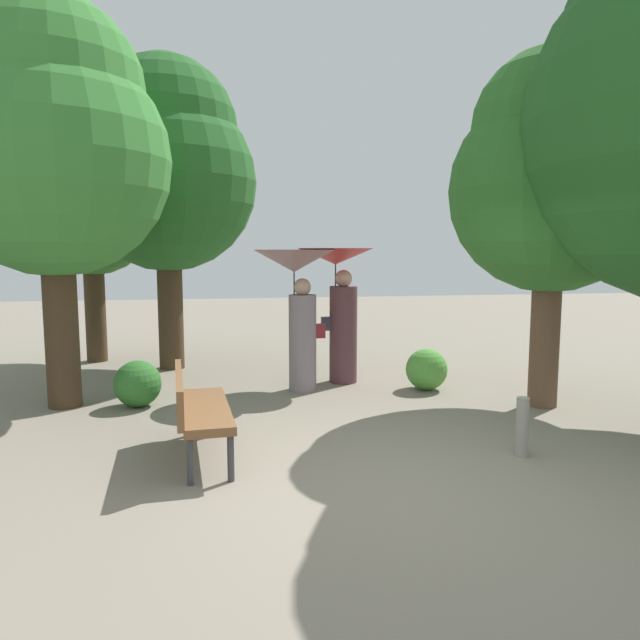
% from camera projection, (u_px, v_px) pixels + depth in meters
% --- Properties ---
extents(ground_plane, '(40.00, 40.00, 0.00)m').
position_uv_depth(ground_plane, '(402.00, 484.00, 4.97)').
color(ground_plane, gray).
extents(person_left, '(1.13, 1.13, 1.99)m').
position_uv_depth(person_left, '(297.00, 290.00, 8.15)').
color(person_left, gray).
rests_on(person_left, ground).
extents(person_right, '(1.12, 1.12, 2.01)m').
position_uv_depth(person_right, '(339.00, 292.00, 8.67)').
color(person_right, '#563338').
rests_on(person_right, ground).
extents(park_bench, '(0.60, 1.53, 0.83)m').
position_uv_depth(park_bench, '(197.00, 405.00, 5.55)').
color(park_bench, '#38383D').
rests_on(park_bench, ground).
extents(tree_near_left, '(2.84, 2.84, 5.03)m').
position_uv_depth(tree_near_left, '(51.00, 139.00, 7.07)').
color(tree_near_left, '#42301E').
rests_on(tree_near_left, ground).
extents(tree_mid_left, '(2.93, 2.93, 5.10)m').
position_uv_depth(tree_mid_left, '(166.00, 165.00, 9.50)').
color(tree_mid_left, '#42301E').
rests_on(tree_mid_left, ground).
extents(tree_mid_right, '(2.51, 2.51, 4.43)m').
position_uv_depth(tree_mid_right, '(552.00, 172.00, 7.14)').
color(tree_mid_right, brown).
rests_on(tree_mid_right, ground).
extents(tree_far_back, '(2.25, 2.25, 4.29)m').
position_uv_depth(tree_far_back, '(90.00, 198.00, 10.19)').
color(tree_far_back, '#42301E').
rests_on(tree_far_back, ground).
extents(bush_path_left, '(0.59, 0.59, 0.59)m').
position_uv_depth(bush_path_left, '(138.00, 384.00, 7.40)').
color(bush_path_left, '#2D6B28').
rests_on(bush_path_left, ground).
extents(bush_path_right, '(0.59, 0.59, 0.59)m').
position_uv_depth(bush_path_right, '(427.00, 369.00, 8.32)').
color(bush_path_right, '#4C9338').
rests_on(bush_path_right, ground).
extents(path_marker_post, '(0.12, 0.12, 0.58)m').
position_uv_depth(path_marker_post, '(522.00, 427.00, 5.62)').
color(path_marker_post, gray).
rests_on(path_marker_post, ground).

